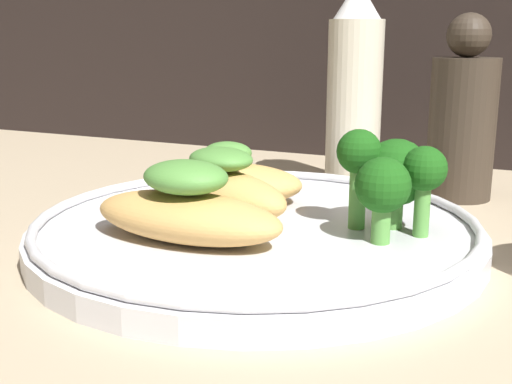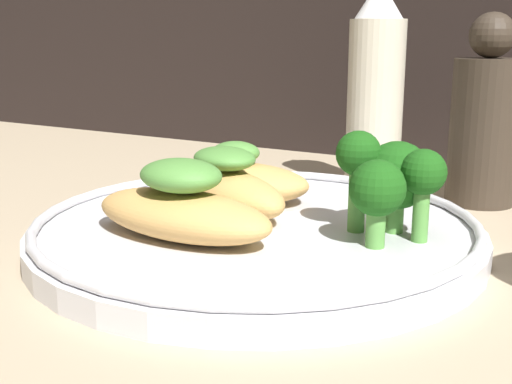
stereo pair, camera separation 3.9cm
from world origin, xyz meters
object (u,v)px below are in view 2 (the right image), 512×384
at_px(sauce_bottle, 375,92).
at_px(pepper_grinder, 485,122).
at_px(plate, 256,230).
at_px(broccoli_bunch, 390,177).

bearing_deg(sauce_bottle, pepper_grinder, 0.00).
distance_m(plate, sauce_bottle, 0.19).
bearing_deg(pepper_grinder, broccoli_bunch, -96.20).
xyz_separation_m(plate, sauce_bottle, (0.01, 0.18, 0.07)).
xyz_separation_m(sauce_bottle, pepper_grinder, (0.09, 0.00, -0.02)).
bearing_deg(pepper_grinder, sauce_bottle, -180.00).
height_order(plate, broccoli_bunch, broccoli_bunch).
bearing_deg(plate, sauce_bottle, 87.51).
relative_size(plate, broccoli_bunch, 4.11).
relative_size(broccoli_bunch, pepper_grinder, 0.47).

